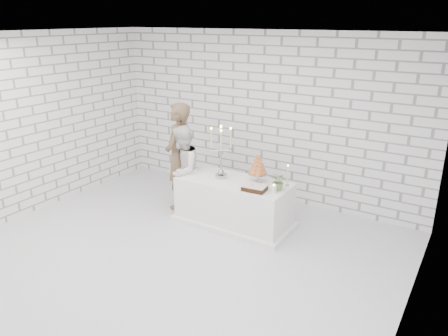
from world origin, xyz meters
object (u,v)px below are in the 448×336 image
at_px(cake_table, 234,202).
at_px(groom, 179,156).
at_px(bride, 183,170).
at_px(candelabra, 221,152).
at_px(croquembouche, 258,168).

height_order(cake_table, groom, groom).
bearing_deg(cake_table, bride, -177.04).
distance_m(cake_table, candelabra, 0.84).
bearing_deg(cake_table, candelabra, 178.09).
xyz_separation_m(cake_table, croquembouche, (0.34, 0.14, 0.60)).
relative_size(cake_table, candelabra, 2.11).
height_order(bride, croquembouche, bride).
bearing_deg(bride, candelabra, 74.72).
bearing_deg(bride, groom, -148.30).
relative_size(cake_table, bride, 1.19).
height_order(cake_table, bride, bride).
height_order(groom, bride, groom).
relative_size(groom, bride, 1.22).
distance_m(cake_table, groom, 1.30).
distance_m(groom, croquembouche, 1.52).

